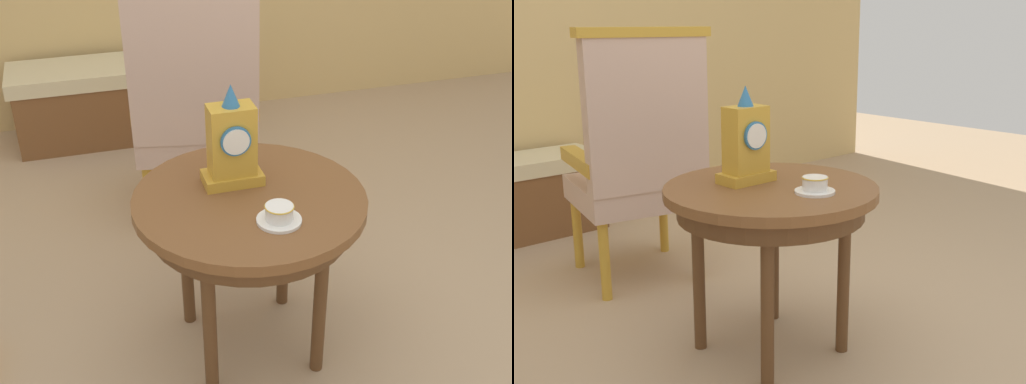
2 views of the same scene
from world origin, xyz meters
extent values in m
plane|color=tan|center=(0.00, 0.00, 0.00)|extent=(10.00, 10.00, 0.00)
cylinder|color=brown|center=(0.00, 0.07, 0.60)|extent=(0.74, 0.74, 0.03)
cylinder|color=#56351C|center=(0.00, 0.07, 0.55)|extent=(0.65, 0.65, 0.07)
cylinder|color=#56351C|center=(0.18, 0.25, 0.29)|extent=(0.04, 0.04, 0.58)
cylinder|color=#56351C|center=(-0.18, 0.25, 0.29)|extent=(0.04, 0.04, 0.58)
cylinder|color=#56351C|center=(-0.18, -0.11, 0.29)|extent=(0.04, 0.04, 0.58)
cylinder|color=#56351C|center=(0.18, -0.11, 0.29)|extent=(0.04, 0.04, 0.58)
cylinder|color=white|center=(0.04, -0.10, 0.62)|extent=(0.13, 0.13, 0.01)
cylinder|color=white|center=(0.04, -0.10, 0.65)|extent=(0.08, 0.08, 0.05)
torus|color=gold|center=(0.04, -0.10, 0.67)|extent=(0.09, 0.09, 0.00)
cube|color=gold|center=(-0.03, 0.17, 0.64)|extent=(0.19, 0.11, 0.04)
cube|color=gold|center=(-0.03, 0.17, 0.77)|extent=(0.14, 0.09, 0.23)
cylinder|color=teal|center=(-0.03, 0.11, 0.79)|extent=(0.10, 0.01, 0.10)
cylinder|color=white|center=(-0.03, 0.11, 0.79)|extent=(0.08, 0.00, 0.08)
cone|color=teal|center=(-0.03, 0.17, 0.92)|extent=(0.06, 0.06, 0.07)
cube|color=#CCA893|center=(0.03, 1.04, 0.41)|extent=(0.62, 0.62, 0.11)
cube|color=#CCA893|center=(-0.01, 0.82, 0.78)|extent=(0.53, 0.19, 0.64)
cube|color=gold|center=(0.26, 0.99, 0.57)|extent=(0.16, 0.47, 0.06)
cube|color=gold|center=(-0.19, 1.08, 0.57)|extent=(0.16, 0.47, 0.06)
cylinder|color=gold|center=(0.29, 1.21, 0.18)|extent=(0.04, 0.04, 0.35)
cylinder|color=gold|center=(-0.14, 1.30, 0.18)|extent=(0.04, 0.04, 0.35)
cylinder|color=gold|center=(0.20, 0.78, 0.18)|extent=(0.04, 0.04, 0.35)
cylinder|color=gold|center=(-0.23, 0.87, 0.18)|extent=(0.04, 0.04, 0.35)
cube|color=beige|center=(-0.26, 1.95, 0.40)|extent=(1.13, 0.40, 0.08)
cube|color=brown|center=(-0.26, 1.95, 0.18)|extent=(1.08, 0.38, 0.36)
camera|label=1|loc=(-0.48, -1.59, 1.65)|focal=45.20mm
camera|label=2|loc=(-1.45, -1.51, 1.17)|focal=45.34mm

